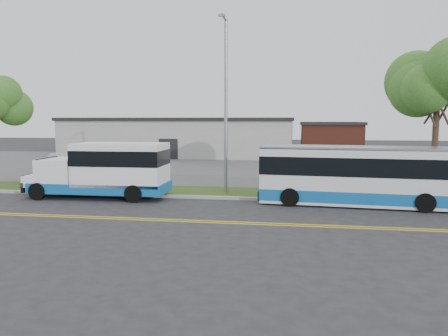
% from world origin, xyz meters
% --- Properties ---
extents(ground, '(140.00, 140.00, 0.00)m').
position_xyz_m(ground, '(0.00, 0.00, 0.00)').
color(ground, '#28282B').
rests_on(ground, ground).
extents(lane_line_north, '(70.00, 0.12, 0.01)m').
position_xyz_m(lane_line_north, '(0.00, -3.85, 0.01)').
color(lane_line_north, gold).
rests_on(lane_line_north, ground).
extents(lane_line_south, '(70.00, 0.12, 0.01)m').
position_xyz_m(lane_line_south, '(0.00, -4.15, 0.01)').
color(lane_line_south, gold).
rests_on(lane_line_south, ground).
extents(curb, '(80.00, 0.30, 0.15)m').
position_xyz_m(curb, '(0.00, 1.10, 0.07)').
color(curb, '#9E9B93').
rests_on(curb, ground).
extents(verge, '(80.00, 3.30, 0.10)m').
position_xyz_m(verge, '(0.00, 2.90, 0.05)').
color(verge, '#2C4416').
rests_on(verge, ground).
extents(parking_lot, '(80.00, 25.00, 0.10)m').
position_xyz_m(parking_lot, '(0.00, 17.00, 0.05)').
color(parking_lot, '#4C4C4F').
rests_on(parking_lot, ground).
extents(commercial_building, '(25.40, 10.40, 4.35)m').
position_xyz_m(commercial_building, '(-6.00, 27.00, 2.18)').
color(commercial_building, '#9E9E99').
rests_on(commercial_building, ground).
extents(brick_wing, '(6.30, 7.30, 3.90)m').
position_xyz_m(brick_wing, '(10.50, 26.00, 1.96)').
color(brick_wing, brown).
rests_on(brick_wing, ground).
extents(tree_east, '(5.20, 5.20, 8.33)m').
position_xyz_m(tree_east, '(14.00, 3.00, 6.20)').
color(tree_east, '#37271E').
rests_on(tree_east, verge).
extents(streetlight_near, '(0.35, 1.53, 9.50)m').
position_xyz_m(streetlight_near, '(3.00, 2.73, 5.23)').
color(streetlight_near, gray).
rests_on(streetlight_near, verge).
extents(shuttle_bus, '(7.69, 2.72, 2.92)m').
position_xyz_m(shuttle_bus, '(-3.03, 0.62, 1.56)').
color(shuttle_bus, '#0F5CA6').
rests_on(shuttle_bus, ground).
extents(transit_bus, '(10.47, 3.18, 2.86)m').
position_xyz_m(transit_bus, '(10.29, 0.60, 1.45)').
color(transit_bus, silver).
rests_on(transit_bus, ground).
extents(pedestrian, '(0.76, 0.74, 1.76)m').
position_xyz_m(pedestrian, '(-4.28, 1.90, 0.98)').
color(pedestrian, black).
rests_on(pedestrian, verge).
extents(parked_car_a, '(2.65, 4.74, 1.48)m').
position_xyz_m(parked_car_a, '(-10.73, 9.22, 0.84)').
color(parked_car_a, '#ADB0B4').
rests_on(parked_car_a, parking_lot).
extents(parked_car_b, '(2.64, 4.40, 1.20)m').
position_xyz_m(parked_car_b, '(-11.58, 15.97, 0.70)').
color(parked_car_b, white).
rests_on(parked_car_b, parking_lot).
extents(grocery_bag_left, '(0.32, 0.32, 0.32)m').
position_xyz_m(grocery_bag_left, '(-4.58, 1.65, 0.26)').
color(grocery_bag_left, white).
rests_on(grocery_bag_left, verge).
extents(grocery_bag_right, '(0.32, 0.32, 0.32)m').
position_xyz_m(grocery_bag_right, '(-3.98, 2.15, 0.26)').
color(grocery_bag_right, white).
rests_on(grocery_bag_right, verge).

